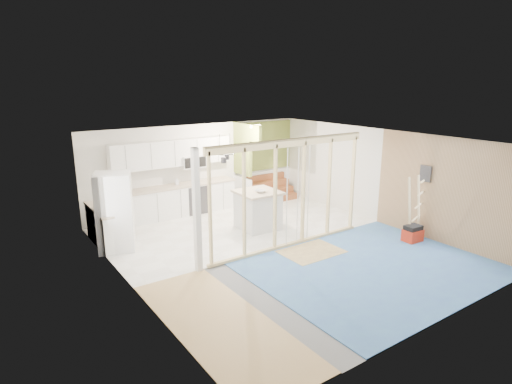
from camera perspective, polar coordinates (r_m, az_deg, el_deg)
room at (r=9.77m, az=3.13°, el=-0.53°), size 7.01×8.01×2.61m
floor_overlays at (r=10.28m, az=3.14°, el=-7.35°), size 7.00×8.00×0.03m
stud_frame at (r=9.58m, az=2.13°, el=0.87°), size 4.66×0.14×2.60m
base_cabinets at (r=12.07m, az=-12.94°, el=-2.01°), size 4.45×2.24×0.93m
upper_cabinets at (r=12.47m, az=-10.80°, el=5.02°), size 3.60×0.41×0.85m
green_partition at (r=13.90m, az=0.55°, el=2.59°), size 2.25×1.51×2.60m
pot_rack at (r=10.99m, az=-4.16°, el=4.88°), size 0.52×0.52×0.72m
sheathing_panel at (r=11.06m, az=24.20°, el=-0.02°), size 0.02×4.00×2.60m
electrical_panel at (r=11.25m, az=21.67°, el=2.30°), size 0.04×0.30×0.40m
ceiling_light at (r=12.75m, az=-0.10°, el=8.75°), size 0.32×0.32×0.08m
fridge at (r=10.38m, az=-18.26°, el=-2.55°), size 1.04×1.00×1.84m
island at (r=11.35m, az=0.25°, el=-2.45°), size 1.10×1.10×1.04m
bowl at (r=11.08m, az=0.62°, el=0.12°), size 0.35×0.35×0.07m
soap_bottle_a at (r=11.93m, az=-17.01°, el=0.52°), size 0.14×0.14×0.29m
soap_bottle_b at (r=12.57m, az=-10.53°, el=1.44°), size 0.11×0.11×0.21m
toolbox at (r=11.23m, az=20.16°, el=-5.27°), size 0.46×0.36×0.42m
ladder at (r=11.22m, az=20.47°, el=-1.89°), size 0.88×0.10×1.64m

